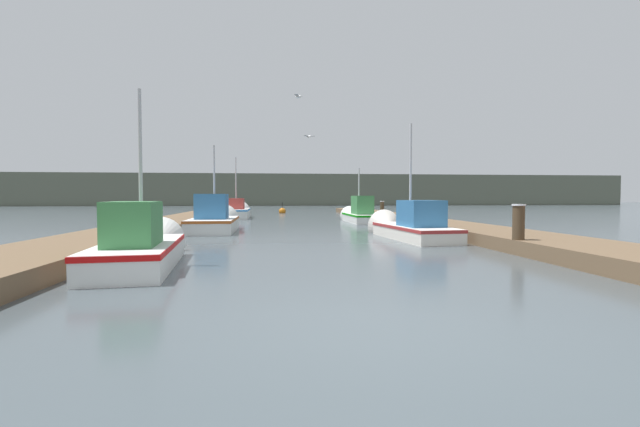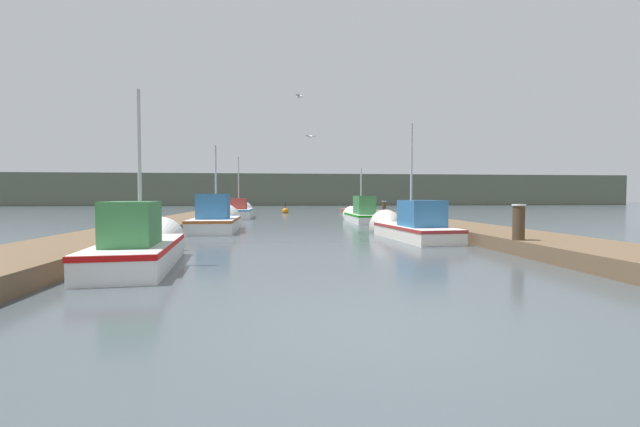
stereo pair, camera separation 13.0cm
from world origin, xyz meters
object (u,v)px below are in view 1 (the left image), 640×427
Objects in this scene: fishing_boat_2 at (216,220)px; mooring_piling_2 at (201,215)px; fishing_boat_3 at (358,214)px; fishing_boat_4 at (237,211)px; seagull_1 at (309,137)px; fishing_boat_1 at (408,226)px; channel_buoy at (282,211)px; fishing_boat_0 at (144,245)px; mooring_piling_0 at (382,212)px; mooring_piling_1 at (518,229)px; seagull_lead at (298,97)px; mooring_piling_3 at (204,213)px.

mooring_piling_2 is at bearing 106.73° from fishing_boat_2.
fishing_boat_3 is 5.41× the size of mooring_piling_2.
mooring_piling_2 is at bearing -100.08° from fishing_boat_4.
fishing_boat_1 is at bearing -83.36° from seagull_1.
fishing_boat_2 is 4.22m from mooring_piling_2.
seagull_1 is at bearing -87.31° from channel_buoy.
channel_buoy is at bearing 65.93° from fishing_boat_4.
fishing_boat_0 is 9.13m from fishing_boat_1.
fishing_boat_0 is at bearing -123.64° from mooring_piling_0.
fishing_boat_2 is at bearing 144.40° from fishing_boat_1.
seagull_1 is at bearing 60.22° from fishing_boat_0.
channel_buoy is (-5.09, 15.45, -0.45)m from mooring_piling_0.
seagull_1 is at bearing -145.45° from mooring_piling_0.
mooring_piling_0 is 0.96× the size of mooring_piling_1.
fishing_boat_1 is at bearing 107.09° from mooring_piling_1.
seagull_lead is at bearing -75.19° from fishing_boat_4.
fishing_boat_2 is 9.20m from fishing_boat_3.
channel_buoy is at bearing -151.72° from seagull_lead.
mooring_piling_2 is at bearing -171.18° from fishing_boat_3.
mooring_piling_0 is (1.13, 8.05, 0.21)m from fishing_boat_1.
mooring_piling_3 is (-8.73, -0.39, 0.10)m from fishing_boat_3.
seagull_1 is (4.18, 0.86, 3.81)m from fishing_boat_2.
fishing_boat_3 is (0.15, 9.70, 0.05)m from fishing_boat_1.
mooring_piling_2 is (-1.21, -7.38, 0.09)m from fishing_boat_4.
fishing_boat_0 reaches higher than mooring_piling_0.
mooring_piling_0 is at bearing -7.41° from mooring_piling_3.
fishing_boat_2 is at bearing 134.54° from mooring_piling_1.
seagull_1 is at bearing -167.72° from seagull_lead.
mooring_piling_1 is (1.24, -14.24, 0.18)m from fishing_boat_3.
fishing_boat_1 is at bearing 27.70° from fishing_boat_0.
fishing_boat_1 reaches higher than fishing_boat_0.
channel_buoy is at bearing 72.01° from mooring_piling_3.
channel_buoy is (3.37, 7.82, -0.26)m from fishing_boat_4.
mooring_piling_3 is at bearing 172.59° from mooring_piling_0.
fishing_boat_2 is 12.38m from mooring_piling_1.
fishing_boat_2 is 0.86× the size of fishing_boat_4.
seagull_1 reaches higher than fishing_boat_1.
mooring_piling_0 reaches higher than mooring_piling_3.
mooring_piling_3 reaches higher than channel_buoy.
fishing_boat_0 is 28.80m from channel_buoy.
mooring_piling_3 is 14.92m from channel_buoy.
fishing_boat_1 is 9.67× the size of seagull_1.
fishing_boat_3 is (7.44, 5.42, 0.02)m from fishing_boat_2.
mooring_piling_2 is (-9.94, 12.84, -0.13)m from mooring_piling_1.
fishing_boat_0 is 15.75m from mooring_piling_0.
fishing_boat_1 is at bearing -47.36° from mooring_piling_3.
seagull_lead is at bearing -48.83° from mooring_piling_2.
fishing_boat_1 is 0.86× the size of fishing_boat_4.
seagull_lead is 2.73m from seagull_1.
mooring_piling_2 is 8.86m from seagull_lead.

